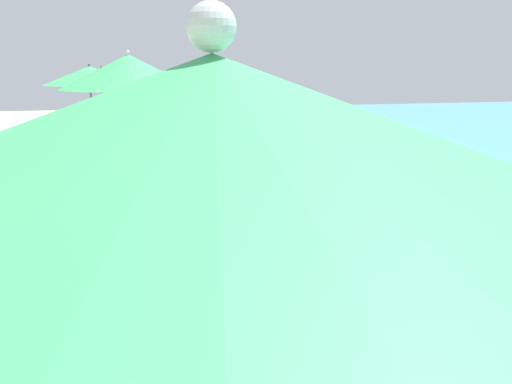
# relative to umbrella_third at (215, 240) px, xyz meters

# --- Properties ---
(umbrella_third) EXTENTS (2.53, 2.53, 2.59)m
(umbrella_third) POSITION_rel_umbrella_third_xyz_m (0.00, 0.00, 0.00)
(umbrella_third) COLOR silver
(umbrella_third) RESTS_ON ground
(umbrella_fourth) EXTENTS (2.22, 2.22, 2.40)m
(umbrella_fourth) POSITION_rel_umbrella_third_xyz_m (0.27, 3.97, -0.16)
(umbrella_fourth) COLOR olive
(umbrella_fourth) RESTS_ON ground
(lounger_fourth_shoreside) EXTENTS (1.64, 0.99, 0.49)m
(lounger_fourth_shoreside) POSITION_rel_umbrella_third_xyz_m (1.20, 5.21, -2.05)
(lounger_fourth_shoreside) COLOR #D8593F
(lounger_fourth_shoreside) RESTS_ON ground
(umbrella_fifth) EXTENTS (2.04, 2.04, 2.76)m
(umbrella_fifth) POSITION_rel_umbrella_third_xyz_m (0.49, 8.28, 0.14)
(umbrella_fifth) COLOR silver
(umbrella_fifth) RESTS_ON ground
(lounger_fifth_shoreside) EXTENTS (1.47, 0.65, 0.57)m
(lounger_fifth_shoreside) POSITION_rel_umbrella_third_xyz_m (1.56, 9.33, -2.03)
(lounger_fifth_shoreside) COLOR #4CA572
(lounger_fifth_shoreside) RESTS_ON ground
(umbrella_sixth) EXTENTS (1.98, 1.98, 2.59)m
(umbrella_sixth) POSITION_rel_umbrella_third_xyz_m (-0.02, 12.58, 0.02)
(umbrella_sixth) COLOR #4C4C51
(umbrella_sixth) RESTS_ON ground
(lounger_sixth_shoreside) EXTENTS (1.34, 0.64, 0.62)m
(lounger_sixth_shoreside) POSITION_rel_umbrella_third_xyz_m (0.45, 13.86, -1.97)
(lounger_sixth_shoreside) COLOR white
(lounger_sixth_shoreside) RESTS_ON ground
(lounger_sixth_inland) EXTENTS (1.38, 0.91, 0.61)m
(lounger_sixth_inland) POSITION_rel_umbrella_third_xyz_m (0.98, 11.58, -1.97)
(lounger_sixth_inland) COLOR white
(lounger_sixth_inland) RESTS_ON ground
(umbrella_farthest) EXTENTS (2.19, 2.19, 2.56)m
(umbrella_farthest) POSITION_rel_umbrella_third_xyz_m (0.35, 16.97, -0.07)
(umbrella_farthest) COLOR olive
(umbrella_farthest) RESTS_ON ground
(lounger_farthest_shoreside) EXTENTS (1.61, 1.02, 0.68)m
(lounger_farthest_shoreside) POSITION_rel_umbrella_third_xyz_m (1.18, 17.99, -2.01)
(lounger_farthest_shoreside) COLOR white
(lounger_farthest_shoreside) RESTS_ON ground
(person_walking_near) EXTENTS (0.40, 0.29, 1.61)m
(person_walking_near) POSITION_rel_umbrella_third_xyz_m (3.20, 14.19, -1.33)
(person_walking_near) COLOR silver
(person_walking_near) RESTS_ON ground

